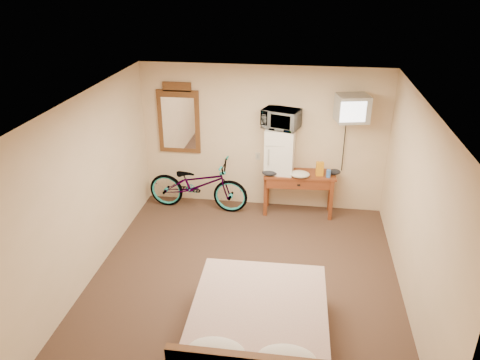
{
  "coord_description": "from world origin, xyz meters",
  "views": [
    {
      "loc": [
        0.69,
        -5.26,
        3.95
      ],
      "look_at": [
        -0.18,
        0.84,
        1.11
      ],
      "focal_mm": 35.0,
      "sensor_mm": 36.0,
      "label": 1
    }
  ],
  "objects": [
    {
      "name": "bed",
      "position": [
        0.32,
        -1.38,
        0.3
      ],
      "size": [
        1.54,
        2.01,
        0.9
      ],
      "color": "brown",
      "rests_on": "floor"
    },
    {
      "name": "cloth_cream",
      "position": [
        0.67,
        1.88,
        0.8
      ],
      "size": [
        0.33,
        0.26,
        0.1
      ],
      "primitive_type": "ellipsoid",
      "color": "silver",
      "rests_on": "desk"
    },
    {
      "name": "wall_mirror",
      "position": [
        -1.46,
        2.27,
        1.53
      ],
      "size": [
        0.73,
        0.04,
        1.24
      ],
      "color": "brown",
      "rests_on": "room"
    },
    {
      "name": "desk",
      "position": [
        0.66,
        2.0,
        0.62
      ],
      "size": [
        1.23,
        0.54,
        0.75
      ],
      "color": "maroon",
      "rests_on": "floor"
    },
    {
      "name": "snack_bag",
      "position": [
        0.99,
        1.99,
        0.87
      ],
      "size": [
        0.13,
        0.09,
        0.24
      ],
      "primitive_type": "cube",
      "rotation": [
        0.0,
        0.0,
        0.18
      ],
      "color": "orange",
      "rests_on": "desk"
    },
    {
      "name": "crt_television",
      "position": [
        1.42,
        2.02,
        1.92
      ],
      "size": [
        0.56,
        0.63,
        0.42
      ],
      "color": "black",
      "rests_on": "room"
    },
    {
      "name": "mini_fridge",
      "position": [
        0.31,
        2.07,
        1.14
      ],
      "size": [
        0.5,
        0.48,
        0.77
      ],
      "color": "white",
      "rests_on": "desk"
    },
    {
      "name": "cloth_dark_b",
      "position": [
        1.25,
        2.08,
        0.79
      ],
      "size": [
        0.19,
        0.16,
        0.09
      ],
      "primitive_type": "ellipsoid",
      "color": "black",
      "rests_on": "desk"
    },
    {
      "name": "room",
      "position": [
        -0.0,
        0.0,
        1.25
      ],
      "size": [
        4.6,
        4.64,
        2.5
      ],
      "color": "#472E23",
      "rests_on": "ground"
    },
    {
      "name": "blue_cup",
      "position": [
        1.14,
        1.94,
        0.82
      ],
      "size": [
        0.07,
        0.07,
        0.13
      ],
      "primitive_type": "cylinder",
      "color": "#3D73D2",
      "rests_on": "desk"
    },
    {
      "name": "microwave",
      "position": [
        0.31,
        2.07,
        1.68
      ],
      "size": [
        0.67,
        0.56,
        0.32
      ],
      "primitive_type": "imported",
      "rotation": [
        0.0,
        0.0,
        -0.32
      ],
      "color": "white",
      "rests_on": "mini_fridge"
    },
    {
      "name": "cloth_dark_a",
      "position": [
        0.17,
        1.88,
        0.8
      ],
      "size": [
        0.26,
        0.19,
        0.1
      ],
      "primitive_type": "ellipsoid",
      "color": "black",
      "rests_on": "desk"
    },
    {
      "name": "bicycle",
      "position": [
        -1.09,
        1.95,
        0.47
      ],
      "size": [
        1.81,
        0.73,
        0.93
      ],
      "primitive_type": "imported",
      "rotation": [
        0.0,
        0.0,
        1.51
      ],
      "color": "black",
      "rests_on": "floor"
    }
  ]
}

